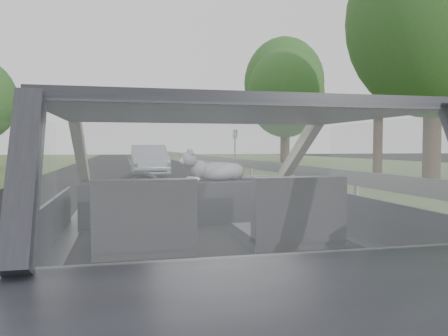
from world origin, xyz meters
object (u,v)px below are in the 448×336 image
cat (219,170)px  other_car (149,161)px  utility_pole (379,44)px  highway_sign (235,147)px  subject_car (210,234)px

cat → other_car: size_ratio=0.13×
utility_pole → highway_sign: bearing=89.8°
highway_sign → subject_car: bearing=-107.6°
cat → utility_pole: bearing=37.9°
other_car → utility_pole: 9.99m
highway_sign → utility_pole: size_ratio=0.28×
subject_car → cat: (0.18, 0.60, 0.35)m
subject_car → highway_sign: highway_sign is taller
cat → subject_car: bearing=-121.2°
subject_car → cat: bearing=72.9°
other_car → subject_car: bearing=-92.8°
subject_car → other_car: size_ratio=0.99×
cat → highway_sign: bearing=61.2°
utility_pole → other_car: bearing=135.6°
other_car → highway_sign: 13.31m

